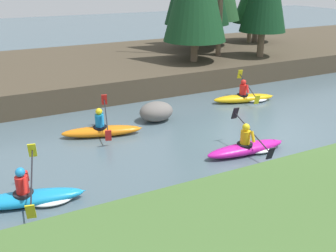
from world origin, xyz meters
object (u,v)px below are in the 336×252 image
kayaker_trailing (102,130)px  boulder_midstream (156,111)px  kayaker_middle (249,147)px  kayaker_lead (246,97)px  kayaker_far_back (31,197)px

kayaker_trailing → boulder_midstream: 2.35m
kayaker_middle → boulder_midstream: size_ratio=2.14×
kayaker_lead → kayaker_middle: bearing=-112.6°
kayaker_middle → kayaker_trailing: size_ratio=1.00×
kayaker_lead → kayaker_far_back: bearing=-142.4°
kayaker_lead → kayaker_middle: size_ratio=1.00×
kayaker_lead → boulder_midstream: size_ratio=2.14×
kayaker_trailing → kayaker_far_back: bearing=-115.0°
kayaker_lead → boulder_midstream: bearing=-161.5°
kayaker_lead → kayaker_far_back: size_ratio=1.00×
kayaker_trailing → boulder_midstream: size_ratio=2.13×
boulder_midstream → kayaker_far_back: bearing=-143.3°
kayaker_lead → kayaker_trailing: (-6.77, -0.86, 0.02)m
kayaker_far_back → kayaker_trailing: bearing=61.8°
kayaker_trailing → kayaker_middle: bearing=-27.8°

